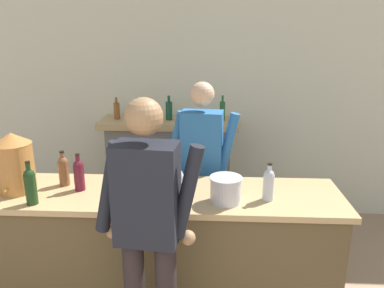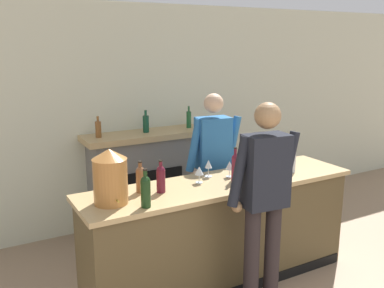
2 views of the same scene
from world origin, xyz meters
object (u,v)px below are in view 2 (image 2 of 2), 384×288
Objects in this scene: person_bartender at (213,166)px; wine_bottle_port_short at (161,178)px; wine_glass_front_left at (199,171)px; fireplace_stone at (146,179)px; wine_glass_back_row at (229,166)px; wine_glass_by_dispenser at (208,165)px; wine_bottle_burgundy_dark at (235,166)px; wine_bottle_merlot_tall at (140,178)px; person_customer at (264,202)px; wine_bottle_riesling_slim at (146,190)px; wine_bottle_chardonnay_pale at (292,160)px; ice_bucket_steel at (271,168)px; copper_dispenser at (110,176)px.

wine_bottle_port_short is at bearing -146.71° from person_bartender.
person_bartender is at bearing 47.72° from wine_glass_front_left.
person_bartender is (0.40, -0.93, 0.36)m from fireplace_stone.
fireplace_stone is 9.71× the size of wine_glass_back_row.
wine_glass_front_left is 0.93× the size of wine_glass_by_dispenser.
person_bartender reaches higher than wine_bottle_burgundy_dark.
wine_bottle_merlot_tall is 0.91m from wine_glass_back_row.
person_customer is 1.04× the size of person_bartender.
wine_bottle_riesling_slim is 0.36m from wine_bottle_port_short.
wine_bottle_merlot_tall is (-0.66, -1.43, 0.52)m from fireplace_stone.
wine_glass_back_row is at bearing 165.16° from wine_bottle_chardonnay_pale.
wine_bottle_merlot_tall is 0.86× the size of wine_bottle_burgundy_dark.
person_customer is at bearing -134.30° from ice_bucket_steel.
fireplace_stone is at bearing 109.30° from ice_bucket_steel.
wine_glass_back_row is (0.02, 0.12, -0.03)m from wine_bottle_burgundy_dark.
wine_bottle_chardonnay_pale is at bearing -6.98° from wine_bottle_merlot_tall.
wine_bottle_burgundy_dark is at bearing -56.90° from wine_glass_by_dispenser.
person_customer is (0.12, -2.15, 0.40)m from fireplace_stone.
fireplace_stone reaches higher than wine_bottle_port_short.
wine_glass_front_left is at bearing -132.28° from person_bartender.
ice_bucket_steel is 0.31m from wine_bottle_chardonnay_pale.
wine_glass_by_dispenser is (0.08, -1.34, 0.52)m from fireplace_stone.
person_bartender is at bearing 77.17° from person_customer.
ice_bucket_steel is 1.47× the size of wine_glass_front_left.
copper_dispenser reaches higher than wine_glass_by_dispenser.
wine_glass_by_dispenser is at bearing 27.05° from wine_bottle_riesling_slim.
wine_bottle_riesling_slim reaches higher than wine_bottle_chardonnay_pale.
wine_bottle_riesling_slim is 0.97× the size of wine_bottle_burgundy_dark.
wine_glass_back_row is at bearing 17.63° from wine_bottle_riesling_slim.
wine_bottle_port_short is (-0.51, -1.52, 0.53)m from fireplace_stone.
wine_bottle_port_short is at bearing 134.78° from person_customer.
fireplace_stone is 1.07m from person_bartender.
wine_bottle_burgundy_dark is (0.89, -0.14, 0.02)m from wine_bottle_merlot_tall.
wine_bottle_chardonnay_pale is 0.66m from wine_bottle_burgundy_dark.
fireplace_stone is 3.39× the size of copper_dispenser.
wine_glass_back_row is (0.25, -1.45, 0.51)m from fireplace_stone.
ice_bucket_steel is 0.60m from wine_glass_by_dispenser.
fireplace_stone is at bearing 71.57° from wine_bottle_port_short.
ice_bucket_steel is 1.35m from wine_bottle_riesling_slim.
wine_bottle_burgundy_dark reaches higher than wine_bottle_riesling_slim.
fireplace_stone reaches higher than copper_dispenser.
wine_bottle_port_short is (-0.74, 0.06, -0.01)m from wine_bottle_burgundy_dark.
wine_glass_front_left is (-0.34, -0.01, 0.00)m from wine_glass_back_row.
fireplace_stone is at bearing 65.28° from wine_bottle_merlot_tall.
wine_glass_front_left is 0.21m from wine_glass_by_dispenser.
wine_bottle_merlot_tall is (-1.54, 0.19, 0.00)m from wine_bottle_chardonnay_pale.
person_bartender is 5.64× the size of wine_bottle_riesling_slim.
person_bartender is at bearing 25.54° from wine_bottle_merlot_tall.
copper_dispenser is 1.64× the size of wine_bottle_chardonnay_pale.
wine_glass_by_dispenser is (1.05, 0.22, -0.11)m from copper_dispenser.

